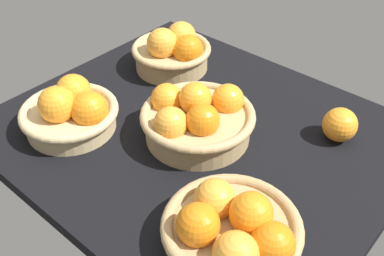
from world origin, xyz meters
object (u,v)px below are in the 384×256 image
basket_far_left (232,230)px  basket_center (196,118)px  basket_far_right (71,111)px  basket_near_right (173,51)px  loose_orange_front_gap (340,125)px

basket_far_left → basket_center: (23.42, -18.25, 0.57)cm
basket_far_right → basket_center: size_ratio=0.88×
basket_near_right → basket_far_left: (-46.41, 35.89, -0.72)cm
basket_far_left → loose_orange_front_gap: basket_far_left is taller
basket_far_right → basket_far_left: bearing=176.6°
basket_near_right → basket_far_right: (-0.44, 33.16, -0.60)cm
basket_near_right → basket_center: 28.98cm
basket_center → basket_near_right: bearing=-37.5°
basket_far_left → loose_orange_front_gap: size_ratio=3.19×
loose_orange_front_gap → basket_center: bearing=39.4°
basket_far_right → basket_center: 27.38cm
basket_far_right → basket_far_left: 46.05cm
basket_near_right → basket_far_right: basket_near_right is taller
loose_orange_front_gap → basket_far_right: bearing=37.1°
basket_near_right → basket_center: size_ratio=0.84×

